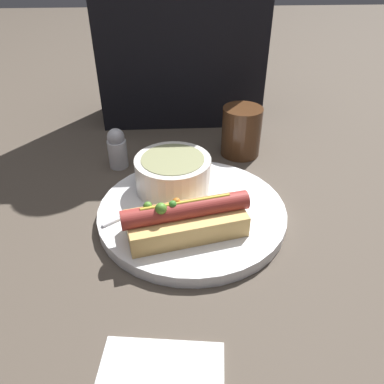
{
  "coord_description": "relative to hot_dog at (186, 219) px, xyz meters",
  "views": [
    {
      "loc": [
        -0.03,
        -0.45,
        0.36
      ],
      "look_at": [
        0.0,
        0.0,
        0.05
      ],
      "focal_mm": 35.0,
      "sensor_mm": 36.0,
      "label": 1
    }
  ],
  "objects": [
    {
      "name": "ground_plane",
      "position": [
        0.01,
        0.06,
        -0.04
      ],
      "size": [
        4.0,
        4.0,
        0.0
      ],
      "primitive_type": "plane",
      "color": "#4C4238"
    },
    {
      "name": "dinner_plate",
      "position": [
        0.01,
        0.06,
        -0.03
      ],
      "size": [
        0.29,
        0.29,
        0.02
      ],
      "color": "white",
      "rests_on": "ground_plane"
    },
    {
      "name": "hot_dog",
      "position": [
        0.0,
        0.0,
        0.0
      ],
      "size": [
        0.18,
        0.1,
        0.06
      ],
      "rotation": [
        0.0,
        0.0,
        0.22
      ],
      "color": "#DBAD60",
      "rests_on": "dinner_plate"
    },
    {
      "name": "soup_bowl",
      "position": [
        -0.02,
        0.11,
        0.01
      ],
      "size": [
        0.12,
        0.12,
        0.05
      ],
      "color": "silver",
      "rests_on": "dinner_plate"
    },
    {
      "name": "spoon",
      "position": [
        -0.02,
        0.08,
        -0.02
      ],
      "size": [
        0.15,
        0.11,
        0.01
      ],
      "rotation": [
        0.0,
        0.0,
        0.62
      ],
      "color": "#B7B7BC",
      "rests_on": "dinner_plate"
    },
    {
      "name": "drinking_glass",
      "position": [
        0.12,
        0.25,
        0.01
      ],
      "size": [
        0.08,
        0.08,
        0.1
      ],
      "color": "#4C2D19",
      "rests_on": "ground_plane"
    },
    {
      "name": "napkin",
      "position": [
        -0.03,
        -0.19,
        -0.04
      ],
      "size": [
        0.13,
        0.08,
        0.01
      ],
      "rotation": [
        0.0,
        0.0,
        -0.12
      ],
      "color": "white",
      "rests_on": "ground_plane"
    },
    {
      "name": "salt_shaker",
      "position": [
        -0.12,
        0.22,
        -0.0
      ],
      "size": [
        0.03,
        0.03,
        0.08
      ],
      "color": "silver",
      "rests_on": "ground_plane"
    },
    {
      "name": "seated_diner",
      "position": [
        0.01,
        0.45,
        0.21
      ],
      "size": [
        0.35,
        0.16,
        0.57
      ],
      "color": "black",
      "rests_on": "ground_plane"
    }
  ]
}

